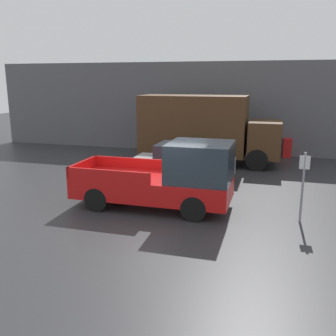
# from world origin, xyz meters

# --- Properties ---
(ground_plane) EXTENTS (60.00, 60.00, 0.00)m
(ground_plane) POSITION_xyz_m (0.00, 0.00, 0.00)
(ground_plane) COLOR #2D2D30
(building_wall) EXTENTS (28.00, 0.15, 5.21)m
(building_wall) POSITION_xyz_m (0.00, 10.38, 2.60)
(building_wall) COLOR #56565B
(building_wall) RESTS_ON ground
(pickup_truck) EXTENTS (5.23, 2.06, 2.27)m
(pickup_truck) POSITION_xyz_m (0.12, 0.20, 1.04)
(pickup_truck) COLOR red
(pickup_truck) RESTS_ON ground
(car) EXTENTS (4.24, 1.93, 1.61)m
(car) POSITION_xyz_m (-0.19, 3.60, 0.81)
(car) COLOR #B7BABF
(car) RESTS_ON ground
(delivery_truck) EXTENTS (7.01, 2.35, 3.43)m
(delivery_truck) POSITION_xyz_m (-0.09, 7.47, 1.84)
(delivery_truck) COLOR #472D19
(delivery_truck) RESTS_ON ground
(parking_sign) EXTENTS (0.30, 0.07, 2.15)m
(parking_sign) POSITION_xyz_m (4.31, 0.11, 1.22)
(parking_sign) COLOR gray
(parking_sign) RESTS_ON ground
(newspaper_box) EXTENTS (0.45, 0.40, 1.06)m
(newspaper_box) POSITION_xyz_m (4.12, 10.05, 0.53)
(newspaper_box) COLOR red
(newspaper_box) RESTS_ON ground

